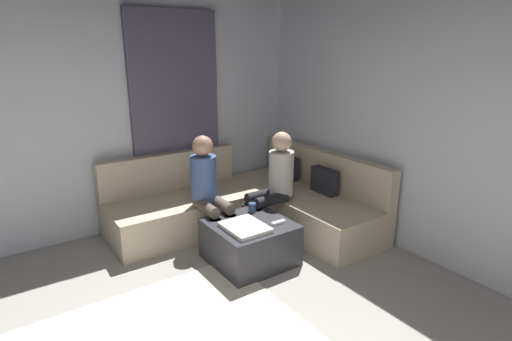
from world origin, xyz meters
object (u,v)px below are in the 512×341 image
ottoman (250,242)px  person_on_couch_back (274,181)px  person_on_couch_side (208,187)px  game_remote (278,222)px  sectional_couch (252,203)px  coffee_mug (252,207)px

ottoman → person_on_couch_back: person_on_couch_back is taller
person_on_couch_back → person_on_couch_side: bearing=72.8°
ottoman → game_remote: 0.36m
person_on_couch_back → person_on_couch_side: (-0.22, -0.71, 0.00)m
sectional_couch → game_remote: (0.89, -0.28, 0.15)m
coffee_mug → person_on_couch_side: size_ratio=0.08×
sectional_couch → person_on_couch_back: bearing=8.5°
person_on_couch_back → game_remote: bearing=147.1°
sectional_couch → game_remote: sectional_couch is taller
game_remote → sectional_couch: bearing=162.3°
person_on_couch_back → coffee_mug: bearing=108.0°
coffee_mug → person_on_couch_side: person_on_couch_side is taller
sectional_couch → person_on_couch_back: size_ratio=2.12×
sectional_couch → person_on_couch_side: size_ratio=2.12×
sectional_couch → game_remote: 0.95m
ottoman → person_on_couch_side: (-0.56, -0.15, 0.45)m
coffee_mug → person_on_couch_side: (-0.34, -0.33, 0.19)m
sectional_couch → coffee_mug: size_ratio=26.84×
person_on_couch_back → person_on_couch_side: same height
person_on_couch_back → ottoman: bearing=121.6°
game_remote → person_on_couch_back: bearing=147.1°
sectional_couch → person_on_couch_side: person_on_couch_side is taller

